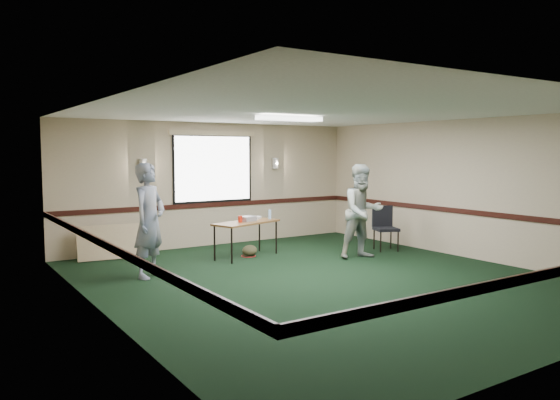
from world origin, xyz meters
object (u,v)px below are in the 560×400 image
conference_chair (384,224)px  person_right (362,211)px  person_left (149,220)px  projector (248,219)px  folding_table (246,224)px

conference_chair → person_right: bearing=-135.0°
person_left → person_right: person_left is taller
projector → person_left: (-2.24, -0.68, 0.19)m
person_left → person_right: 4.09m
person_left → person_right: bearing=-45.5°
folding_table → projector: bearing=21.1°
conference_chair → person_left: (-5.03, 0.25, 0.40)m
folding_table → projector: projector is taller
folding_table → projector: (0.05, 0.04, 0.10)m
person_left → conference_chair: bearing=-38.9°
folding_table → person_left: (-2.19, -0.63, 0.29)m
folding_table → conference_chair: size_ratio=1.64×
projector → conference_chair: bearing=-33.1°
folding_table → person_right: person_right is taller
projector → conference_chair: conference_chair is taller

